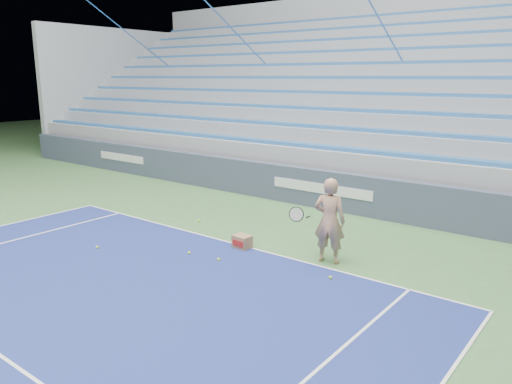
% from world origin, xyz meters
% --- Properties ---
extents(sponsor_barrier, '(30.00, 0.32, 1.10)m').
position_xyz_m(sponsor_barrier, '(0.00, 15.88, 0.55)').
color(sponsor_barrier, '#3B455A').
rests_on(sponsor_barrier, ground).
extents(bleachers, '(31.00, 9.15, 7.30)m').
position_xyz_m(bleachers, '(0.00, 21.60, 2.36)').
color(bleachers, '#96999E').
rests_on(bleachers, ground).
extents(tennis_player, '(0.97, 0.90, 1.75)m').
position_xyz_m(tennis_player, '(2.28, 12.21, 0.88)').
color(tennis_player, tan).
rests_on(tennis_player, ground).
extents(ball_box, '(0.41, 0.33, 0.29)m').
position_xyz_m(ball_box, '(0.36, 11.79, 0.15)').
color(ball_box, '#926A47').
rests_on(ball_box, ground).
extents(tennis_ball_0, '(0.07, 0.07, 0.07)m').
position_xyz_m(tennis_ball_0, '(-2.13, 9.79, 0.03)').
color(tennis_ball_0, '#B6ED30').
rests_on(tennis_ball_0, ground).
extents(tennis_ball_1, '(0.07, 0.07, 0.07)m').
position_xyz_m(tennis_ball_1, '(0.48, 10.88, 0.03)').
color(tennis_ball_1, '#B6ED30').
rests_on(tennis_ball_1, ground).
extents(tennis_ball_2, '(0.07, 0.07, 0.07)m').
position_xyz_m(tennis_ball_2, '(-1.81, 12.66, 0.03)').
color(tennis_ball_2, '#B6ED30').
rests_on(tennis_ball_2, ground).
extents(tennis_ball_3, '(0.07, 0.07, 0.07)m').
position_xyz_m(tennis_ball_3, '(2.77, 11.46, 0.03)').
color(tennis_ball_3, '#B6ED30').
rests_on(tennis_ball_3, ground).
extents(tennis_ball_4, '(0.07, 0.07, 0.07)m').
position_xyz_m(tennis_ball_4, '(-0.27, 10.78, 0.03)').
color(tennis_ball_4, '#B6ED30').
rests_on(tennis_ball_4, ground).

